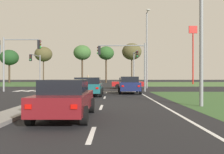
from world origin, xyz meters
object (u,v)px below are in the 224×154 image
traffic_signal_near_left (18,55)px  car_maroon_fourth (66,98)px  traffic_signal_far_left (37,64)px  treeline_fifth (132,52)px  traffic_signal_far_right (136,62)px  pedestrian_at_median (89,79)px  car_navy_fifth (130,85)px  car_red_third (128,83)px  car_grey_near (79,81)px  fastfood_pole_sign (194,42)px  treeline_near (10,58)px  treeline_second (44,54)px  traffic_signal_near_right (127,58)px  street_lamp_second (148,46)px  treeline_fourth (107,53)px  treeline_third (83,53)px  car_teal_second (91,86)px

traffic_signal_near_left → car_maroon_fourth: bearing=-63.4°
traffic_signal_far_left → treeline_fifth: 32.66m
traffic_signal_far_right → traffic_signal_near_left: traffic_signal_near_left is taller
pedestrian_at_median → treeline_fifth: 25.11m
car_navy_fifth → traffic_signal_far_left: bearing=133.2°
car_red_third → traffic_signal_near_left: (-12.31, -6.92, 3.24)m
car_grey_near → car_red_third: size_ratio=1.01×
fastfood_pole_sign → treeline_fifth: fastfood_pole_sign is taller
car_red_third → fastfood_pole_sign: (15.49, 19.69, 8.39)m
traffic_signal_far_left → treeline_near: (-14.74, 24.99, 2.97)m
traffic_signal_near_left → treeline_second: size_ratio=0.61×
traffic_signal_near_right → street_lamp_second: street_lamp_second is taller
car_navy_fifth → treeline_fourth: 42.37m
car_navy_fifth → car_maroon_fourth: bearing=-103.8°
car_red_third → pedestrian_at_median: 11.65m
pedestrian_at_median → treeline_third: (-3.21, 17.76, 6.34)m
car_red_third → car_maroon_fourth: bearing=-9.3°
pedestrian_at_median → treeline_fourth: bearing=-19.1°
car_navy_fifth → treeline_third: size_ratio=0.47×
car_grey_near → pedestrian_at_median: (2.27, -4.48, 0.48)m
car_maroon_fourth → car_navy_fifth: car_navy_fifth is taller
street_lamp_second → fastfood_pole_sign: bearing=56.6°
car_maroon_fourth → treeline_third: 52.03m
car_teal_second → treeline_fifth: size_ratio=0.43×
traffic_signal_far_left → pedestrian_at_median: 9.47m
traffic_signal_near_right → car_navy_fifth: bearing=-88.1°
traffic_signal_near_left → treeline_third: (2.80, 34.47, 3.58)m
treeline_fourth → street_lamp_second: bearing=-78.6°
treeline_second → treeline_fifth: 23.59m
car_teal_second → treeline_fourth: size_ratio=0.46×
car_maroon_fourth → traffic_signal_near_left: (-8.43, 16.80, 3.23)m
car_teal_second → treeline_fourth: treeline_fourth is taller
car_red_third → traffic_signal_far_left: traffic_signal_far_left is taller
car_red_third → treeline_third: 29.94m
traffic_signal_far_left → treeline_fourth: bearing=69.9°
car_grey_near → traffic_signal_far_left: bearing=62.3°
car_red_third → street_lamp_second: 5.75m
traffic_signal_near_left → treeline_fifth: (15.51, 38.85, 4.33)m
car_teal_second → car_maroon_fourth: size_ratio=1.01×
treeline_third → treeline_fifth: 13.47m
pedestrian_at_median → fastfood_pole_sign: bearing=-77.9°
treeline_third → treeline_fifth: treeline_fifth is taller
traffic_signal_near_right → car_maroon_fourth: bearing=-101.3°
car_teal_second → car_navy_fifth: car_navy_fifth is taller
car_navy_fifth → treeline_fifth: (3.64, 41.67, 7.49)m
traffic_signal_near_right → treeline_second: (-19.85, 38.72, 3.98)m
pedestrian_at_median → traffic_signal_near_right: bearing=-173.3°
car_red_third → pedestrian_at_median: pedestrian_at_median is taller
treeline_fourth → treeline_fifth: size_ratio=0.92×
pedestrian_at_median → car_red_third: bearing=-159.6°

